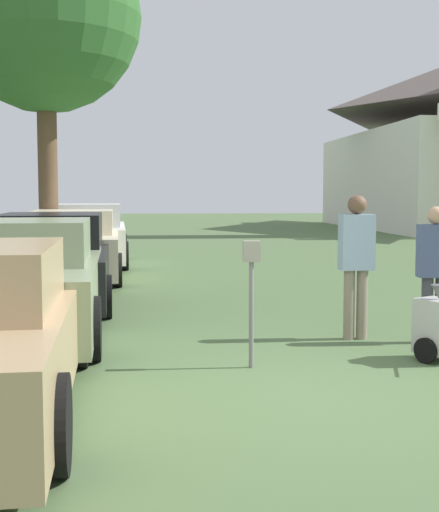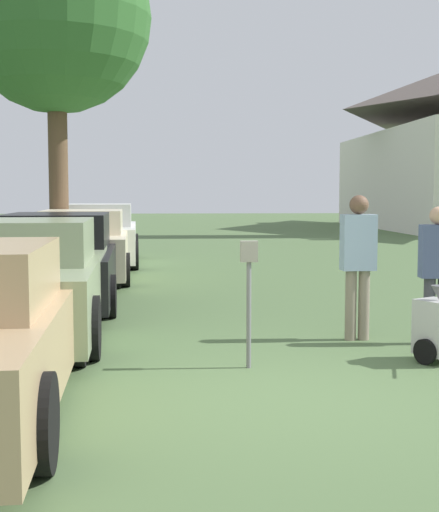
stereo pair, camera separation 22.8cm
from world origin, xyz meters
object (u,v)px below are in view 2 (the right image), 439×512
(parked_car_black, at_px, (59,262))
(person_worker, at_px, (358,257))
(parking_meter, at_px, (249,280))
(parked_car_cream, at_px, (84,246))
(equipment_cart, at_px, (439,327))
(parked_car_sage, at_px, (25,282))
(person_supervisor, at_px, (437,266))
(parked_car_white, at_px, (99,236))

(parked_car_black, relative_size, person_worker, 2.96)
(parked_car_black, relative_size, parking_meter, 4.00)
(parked_car_cream, relative_size, equipment_cart, 5.14)
(parked_car_black, relative_size, parked_car_cream, 1.05)
(parked_car_sage, distance_m, parked_car_cream, 6.31)
(person_worker, distance_m, person_supervisor, 0.95)
(parked_car_cream, bearing_deg, parked_car_black, -92.66)
(parked_car_sage, height_order, equipment_cart, parked_car_sage)
(parked_car_black, bearing_deg, person_worker, -41.39)
(person_supervisor, bearing_deg, equipment_cart, 75.87)
(parked_car_cream, distance_m, parking_meter, 8.62)
(parked_car_cream, relative_size, parked_car_white, 0.98)
(parked_car_white, bearing_deg, parked_car_cream, -92.68)
(person_worker, bearing_deg, equipment_cart, 112.01)
(parking_meter, xyz_separation_m, person_worker, (1.52, 1.35, 0.11))
(person_supervisor, bearing_deg, parked_car_sage, -3.99)
(person_worker, relative_size, equipment_cart, 1.82)
(person_worker, bearing_deg, parked_car_white, -69.70)
(person_supervisor, height_order, equipment_cart, person_supervisor)
(parking_meter, height_order, person_worker, person_worker)
(person_worker, relative_size, person_supervisor, 1.08)
(parked_car_black, distance_m, equipment_cart, 6.65)
(parked_car_black, distance_m, parked_car_cream, 3.46)
(parked_car_white, xyz_separation_m, equipment_cart, (4.77, -11.24, -0.34))
(parked_car_white, bearing_deg, person_worker, -69.86)
(parked_car_sage, bearing_deg, parked_car_cream, 87.33)
(equipment_cart, bearing_deg, parked_car_sage, 130.01)
(person_supervisor, bearing_deg, parked_car_cream, -49.22)
(person_worker, bearing_deg, parked_car_black, -41.23)
(parked_car_black, distance_m, person_worker, 5.40)
(parked_car_sage, xyz_separation_m, parked_car_cream, (-0.00, 6.31, -0.01))
(parked_car_black, xyz_separation_m, person_supervisor, (5.10, -3.67, 0.27))
(person_supervisor, xyz_separation_m, equipment_cart, (-0.33, -0.95, -0.57))
(person_supervisor, bearing_deg, parked_car_black, -30.53)
(parked_car_cream, distance_m, equipment_cart, 9.39)
(parked_car_white, relative_size, person_worker, 2.88)
(parking_meter, bearing_deg, person_supervisor, 23.41)
(parked_car_black, height_order, parked_car_cream, parked_car_black)
(parking_meter, bearing_deg, equipment_cart, 2.79)
(parking_meter, relative_size, equipment_cart, 1.35)
(parked_car_sage, height_order, parked_car_cream, parked_car_sage)
(person_worker, xyz_separation_m, person_supervisor, (0.90, -0.30, -0.09))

